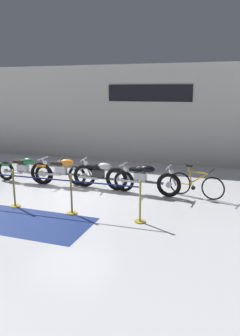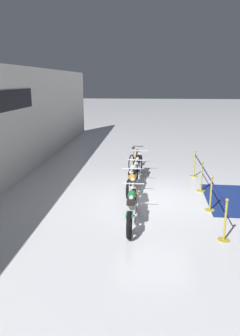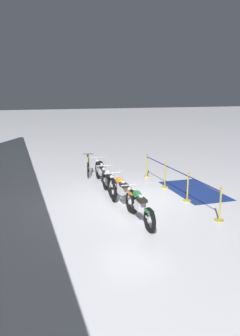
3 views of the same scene
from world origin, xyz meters
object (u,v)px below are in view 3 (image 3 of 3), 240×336
at_px(stanchion_far_left, 192,185).
at_px(motorcycle_black_3, 101,172).
at_px(motorcycle_green_0, 139,206).
at_px(motorcycle_orange_1, 122,192).
at_px(stanchion_mid_left, 187,191).
at_px(stanchion_far_right, 147,168).
at_px(motorcycle_silver_2, 109,182).
at_px(stanchion_mid_right, 165,179).
at_px(floor_banner, 194,190).
at_px(bicycle, 88,167).

bearing_deg(stanchion_far_left, motorcycle_black_3, 33.55).
relative_size(motorcycle_green_0, motorcycle_black_3, 0.91).
xyz_separation_m(motorcycle_orange_1, motorcycle_black_3, (2.74, -0.06, -0.01)).
relative_size(stanchion_far_left, stanchion_mid_left, 5.20).
bearing_deg(stanchion_far_right, stanchion_mid_left, 180.00).
xyz_separation_m(motorcycle_silver_2, stanchion_far_right, (1.93, -2.32, -0.10)).
bearing_deg(stanchion_mid_right, stanchion_far_right, 0.00).
bearing_deg(stanchion_far_right, stanchion_far_left, 180.00).
relative_size(motorcycle_green_0, motorcycle_orange_1, 0.96).
relative_size(stanchion_far_left, stanchion_mid_right, 5.20).
bearing_deg(floor_banner, motorcycle_green_0, 126.17).
bearing_deg(bicycle, motorcycle_green_0, -178.45).
relative_size(motorcycle_green_0, stanchion_far_right, 2.10).
bearing_deg(bicycle, motorcycle_silver_2, -178.95).
relative_size(stanchion_mid_left, floor_banner, 0.35).
distance_m(motorcycle_orange_1, motorcycle_silver_2, 1.31).
height_order(stanchion_far_right, floor_banner, stanchion_far_right).
distance_m(stanchion_far_right, floor_banner, 2.70).
relative_size(motorcycle_green_0, bicycle, 1.33).
height_order(stanchion_mid_left, floor_banner, stanchion_mid_left).
height_order(motorcycle_orange_1, stanchion_far_left, stanchion_far_left).
bearing_deg(motorcycle_orange_1, bicycle, 1.48).
bearing_deg(motorcycle_orange_1, motorcycle_green_0, -178.24).
relative_size(motorcycle_black_3, bicycle, 1.47).
xyz_separation_m(stanchion_far_left, stanchion_mid_left, (0.29, -0.00, -0.30)).
height_order(motorcycle_black_3, stanchion_far_right, stanchion_far_right).
xyz_separation_m(motorcycle_silver_2, stanchion_mid_left, (-1.61, -2.32, -0.10)).
xyz_separation_m(motorcycle_black_3, stanchion_mid_left, (-3.04, -2.20, -0.11)).
xyz_separation_m(motorcycle_silver_2, stanchion_mid_right, (0.11, -2.32, -0.10)).
bearing_deg(stanchion_far_left, motorcycle_silver_2, 50.86).
height_order(motorcycle_orange_1, stanchion_mid_left, stanchion_mid_left).
height_order(motorcycle_black_3, stanchion_far_left, stanchion_far_left).
xyz_separation_m(motorcycle_green_0, bicycle, (5.79, 0.16, -0.08)).
bearing_deg(stanchion_mid_right, stanchion_far_left, 180.00).
bearing_deg(bicycle, motorcycle_orange_1, -178.52).
relative_size(motorcycle_orange_1, motorcycle_black_3, 0.94).
xyz_separation_m(bicycle, stanchion_far_right, (-1.11, -2.38, -0.02)).
bearing_deg(floor_banner, stanchion_far_left, 147.44).
relative_size(bicycle, stanchion_far_left, 0.30).
bearing_deg(bicycle, stanchion_mid_left, -152.87).
relative_size(motorcycle_silver_2, stanchion_far_right, 2.24).
relative_size(stanchion_mid_right, stanchion_far_right, 1.00).
xyz_separation_m(motorcycle_green_0, motorcycle_silver_2, (2.75, 0.10, 0.00)).
height_order(motorcycle_green_0, motorcycle_black_3, motorcycle_black_3).
xyz_separation_m(motorcycle_orange_1, motorcycle_silver_2, (1.31, 0.06, -0.02)).
bearing_deg(floor_banner, motorcycle_orange_1, 104.05).
xyz_separation_m(motorcycle_green_0, floor_banner, (2.15, -3.09, -0.45)).
bearing_deg(motorcycle_silver_2, floor_banner, -100.77).
height_order(motorcycle_silver_2, stanchion_mid_right, stanchion_mid_right).
xyz_separation_m(stanchion_far_left, stanchion_far_right, (3.82, -0.00, -0.30)).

